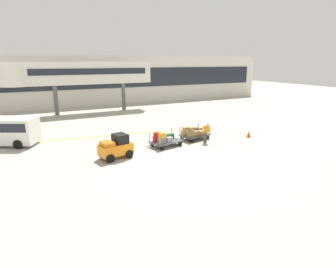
{
  "coord_description": "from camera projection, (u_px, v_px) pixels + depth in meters",
  "views": [
    {
      "loc": [
        -6.83,
        -14.43,
        6.15
      ],
      "look_at": [
        2.06,
        3.36,
        0.86
      ],
      "focal_mm": 29.23,
      "sensor_mm": 36.0,
      "label": 1
    }
  ],
  "objects": [
    {
      "name": "shuttle_van",
      "position": [
        3.0,
        129.0,
        20.44
      ],
      "size": [
        5.14,
        3.88,
        2.1
      ],
      "color": "white",
      "rests_on": "ground_plane"
    },
    {
      "name": "baggage_handler",
      "position": [
        206.0,
        132.0,
        21.18
      ],
      "size": [
        0.53,
        0.54,
        1.56
      ],
      "color": "#4C4C4C",
      "rests_on": "ground_plane"
    },
    {
      "name": "terminal_building",
      "position": [
        83.0,
        81.0,
        38.56
      ],
      "size": [
        60.63,
        2.51,
        6.96
      ],
      "color": "silver",
      "rests_on": "ground_plane"
    },
    {
      "name": "baggage_cart_middle",
      "position": [
        193.0,
        133.0,
        22.12
      ],
      "size": [
        3.09,
        1.86,
        1.16
      ],
      "color": "#4C4C4F",
      "rests_on": "ground_plane"
    },
    {
      "name": "apron_lead_line",
      "position": [
        94.0,
        137.0,
        22.97
      ],
      "size": [
        21.11,
        2.82,
        0.01
      ],
      "primitive_type": "cube",
      "rotation": [
        0.0,
        0.0,
        -0.12
      ],
      "color": "yellow",
      "rests_on": "ground_plane"
    },
    {
      "name": "baggage_cart_lead",
      "position": [
        164.0,
        139.0,
        20.28
      ],
      "size": [
        3.09,
        1.86,
        1.2
      ],
      "color": "#4C4C4F",
      "rests_on": "ground_plane"
    },
    {
      "name": "jet_bridge",
      "position": [
        75.0,
        74.0,
        32.25
      ],
      "size": [
        17.06,
        3.0,
        6.11
      ],
      "color": "silver",
      "rests_on": "ground_plane"
    },
    {
      "name": "ground_plane",
      "position": [
        162.0,
        163.0,
        17.01
      ],
      "size": [
        120.0,
        120.0,
        0.0
      ],
      "primitive_type": "plane",
      "color": "#B2ADA0"
    },
    {
      "name": "safety_cone_near",
      "position": [
        249.0,
        134.0,
        22.82
      ],
      "size": [
        0.36,
        0.36,
        0.55
      ],
      "primitive_type": "cone",
      "color": "#EA590F",
      "rests_on": "ground_plane"
    },
    {
      "name": "baggage_tug",
      "position": [
        116.0,
        147.0,
        17.77
      ],
      "size": [
        2.29,
        1.61,
        1.58
      ],
      "color": "orange",
      "rests_on": "ground_plane"
    }
  ]
}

